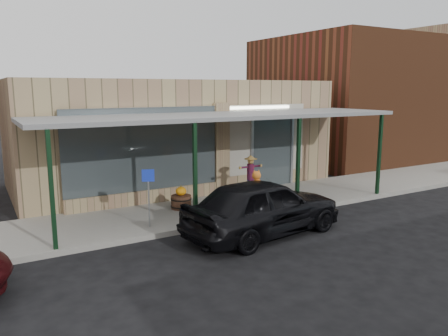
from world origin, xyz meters
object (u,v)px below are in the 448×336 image
barrel_pumpkin (181,200)px  handicap_sign (149,190)px  barrel_scarecrow (250,185)px  parked_sedan (264,207)px

barrel_pumpkin → handicap_sign: bearing=-140.4°
barrel_scarecrow → parked_sedan: size_ratio=0.32×
barrel_pumpkin → parked_sedan: size_ratio=0.16×
barrel_pumpkin → handicap_sign: (-1.53, -1.26, 0.77)m
barrel_pumpkin → parked_sedan: bearing=-71.1°
barrel_scarecrow → parked_sedan: (-1.47, -2.86, 0.12)m
barrel_pumpkin → handicap_sign: 2.13m
handicap_sign → barrel_scarecrow: bearing=39.8°
barrel_scarecrow → barrel_pumpkin: barrel_scarecrow is taller
handicap_sign → parked_sedan: handicap_sign is taller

